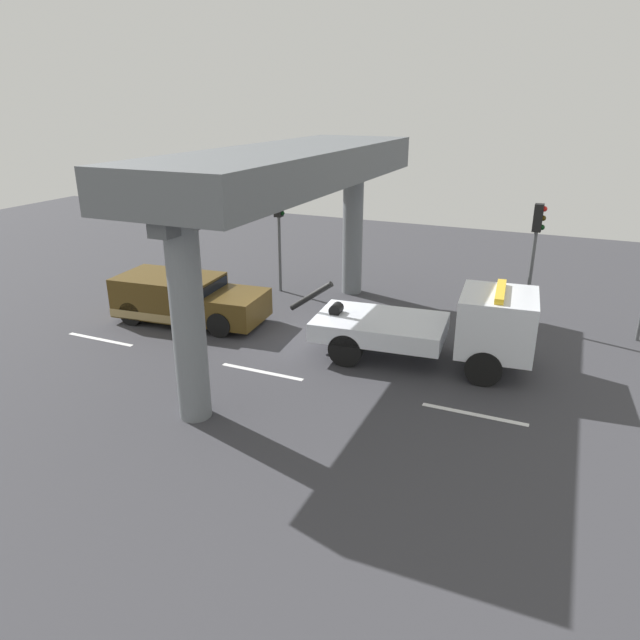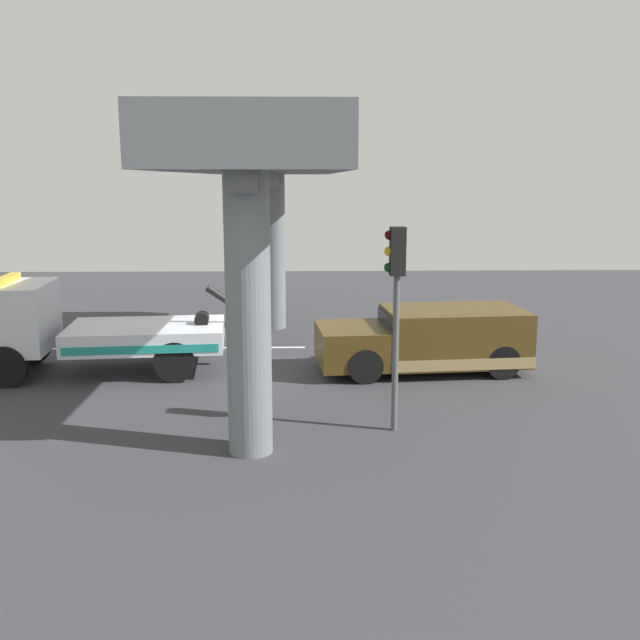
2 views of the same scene
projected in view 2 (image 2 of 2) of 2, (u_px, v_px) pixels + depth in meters
ground_plane at (254, 373)px, 18.08m from camera, size 60.00×40.00×0.10m
lane_stripe_west at (466, 346)px, 20.76m from camera, size 2.60×0.16×0.01m
lane_stripe_mid at (260, 347)px, 20.61m from camera, size 2.60×0.16×0.01m
lane_stripe_east at (52, 349)px, 20.46m from camera, size 2.60×0.16×0.01m
tow_truck_white at (67, 327)px, 17.65m from camera, size 7.33×2.90×2.46m
towed_van_green at (431, 340)px, 18.03m from camera, size 5.36×2.61×1.58m
overpass_structure at (263, 165)px, 17.07m from camera, size 3.60×12.80×6.01m
traffic_light_near at (396, 284)px, 13.29m from camera, size 0.39×0.32×3.94m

